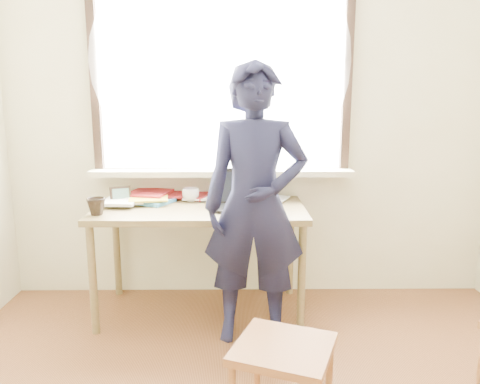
{
  "coord_description": "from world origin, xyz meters",
  "views": [
    {
      "loc": [
        -0.11,
        -1.38,
        1.46
      ],
      "look_at": [
        -0.08,
        0.95,
        0.98
      ],
      "focal_mm": 35.0,
      "sensor_mm": 36.0,
      "label": 1
    }
  ],
  "objects_px": {
    "mug_dark": "(96,206)",
    "person": "(255,206)",
    "laptop": "(243,199)",
    "mug_white": "(191,195)",
    "work_chair": "(283,358)",
    "desk": "(200,218)"
  },
  "relations": [
    {
      "from": "mug_dark",
      "to": "person",
      "type": "distance_m",
      "value": 0.98
    },
    {
      "from": "laptop",
      "to": "mug_white",
      "type": "bearing_deg",
      "value": 150.8
    },
    {
      "from": "mug_white",
      "to": "work_chair",
      "type": "xyz_separation_m",
      "value": [
        0.52,
        -1.35,
        -0.44
      ]
    },
    {
      "from": "desk",
      "to": "laptop",
      "type": "distance_m",
      "value": 0.32
    },
    {
      "from": "mug_white",
      "to": "mug_dark",
      "type": "xyz_separation_m",
      "value": [
        -0.55,
        -0.37,
        0.01
      ]
    },
    {
      "from": "laptop",
      "to": "mug_dark",
      "type": "relative_size",
      "value": 3.51
    },
    {
      "from": "mug_white",
      "to": "mug_dark",
      "type": "height_order",
      "value": "mug_dark"
    },
    {
      "from": "desk",
      "to": "mug_white",
      "type": "bearing_deg",
      "value": 113.75
    },
    {
      "from": "laptop",
      "to": "mug_dark",
      "type": "bearing_deg",
      "value": -169.2
    },
    {
      "from": "desk",
      "to": "mug_white",
      "type": "relative_size",
      "value": 11.74
    },
    {
      "from": "work_chair",
      "to": "person",
      "type": "xyz_separation_m",
      "value": [
        -0.09,
        0.84,
        0.48
      ]
    },
    {
      "from": "work_chair",
      "to": "desk",
      "type": "bearing_deg",
      "value": 110.48
    },
    {
      "from": "desk",
      "to": "person",
      "type": "distance_m",
      "value": 0.52
    },
    {
      "from": "mug_dark",
      "to": "work_chair",
      "type": "bearing_deg",
      "value": -42.59
    },
    {
      "from": "mug_dark",
      "to": "person",
      "type": "height_order",
      "value": "person"
    },
    {
      "from": "desk",
      "to": "mug_dark",
      "type": "xyz_separation_m",
      "value": [
        -0.62,
        -0.2,
        0.13
      ]
    },
    {
      "from": "mug_white",
      "to": "mug_dark",
      "type": "distance_m",
      "value": 0.66
    },
    {
      "from": "person",
      "to": "laptop",
      "type": "bearing_deg",
      "value": 104.5
    },
    {
      "from": "laptop",
      "to": "work_chair",
      "type": "height_order",
      "value": "laptop"
    },
    {
      "from": "laptop",
      "to": "mug_dark",
      "type": "distance_m",
      "value": 0.92
    },
    {
      "from": "laptop",
      "to": "person",
      "type": "height_order",
      "value": "person"
    },
    {
      "from": "mug_dark",
      "to": "desk",
      "type": "bearing_deg",
      "value": 17.96
    }
  ]
}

